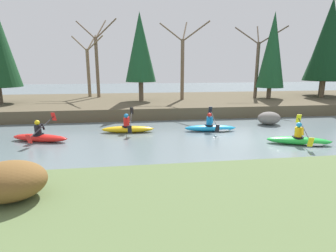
% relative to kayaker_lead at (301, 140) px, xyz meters
% --- Properties ---
extents(ground_plane, '(90.00, 90.00, 0.00)m').
position_rel_kayaker_lead_xyz_m(ground_plane, '(-1.43, 0.97, -0.20)').
color(ground_plane, slate).
extents(riverbank_far, '(44.00, 10.68, 0.77)m').
position_rel_kayaker_lead_xyz_m(riverbank_far, '(-1.43, 11.52, 0.19)').
color(riverbank_far, brown).
rests_on(riverbank_far, ground).
extents(conifer_tree_left, '(2.34, 2.34, 6.61)m').
position_rel_kayaker_lead_xyz_m(conifer_tree_left, '(-6.68, 10.39, 4.60)').
color(conifer_tree_left, brown).
rests_on(conifer_tree_left, riverbank_far).
extents(conifer_tree_mid_left, '(2.23, 2.23, 6.96)m').
position_rel_kayaker_lead_xyz_m(conifer_tree_mid_left, '(4.14, 10.64, 4.50)').
color(conifer_tree_mid_left, brown).
rests_on(conifer_tree_mid_left, riverbank_far).
extents(conifer_tree_centre, '(3.21, 3.21, 8.11)m').
position_rel_kayaker_lead_xyz_m(conifer_tree_centre, '(8.98, 10.47, 5.37)').
color(conifer_tree_centre, brown).
rests_on(conifer_tree_centre, riverbank_far).
extents(conifer_tree_mid_right, '(3.44, 3.44, 7.30)m').
position_rel_kayaker_lead_xyz_m(conifer_tree_mid_right, '(10.26, 12.31, 4.89)').
color(conifer_tree_mid_right, brown).
rests_on(conifer_tree_mid_right, riverbank_far).
extents(bare_tree_upstream, '(3.04, 3.01, 5.47)m').
position_rel_kayaker_lead_xyz_m(bare_tree_upstream, '(-11.10, 13.96, 3.16)').
color(bare_tree_upstream, '#7A664C').
rests_on(bare_tree_upstream, riverbank_far).
extents(bare_tree_mid_upstream, '(3.71, 3.67, 6.75)m').
position_rel_kayaker_lead_xyz_m(bare_tree_mid_upstream, '(-10.27, 13.51, 3.75)').
color(bare_tree_mid_upstream, brown).
rests_on(bare_tree_mid_upstream, riverbank_far).
extents(bare_tree_mid_downstream, '(3.47, 3.43, 6.29)m').
position_rel_kayaker_lead_xyz_m(bare_tree_mid_downstream, '(-3.32, 10.82, 3.54)').
color(bare_tree_mid_downstream, brown).
rests_on(bare_tree_mid_downstream, riverbank_far).
extents(bare_tree_downstream, '(3.41, 3.37, 6.17)m').
position_rel_kayaker_lead_xyz_m(bare_tree_downstream, '(3.29, 11.41, 3.48)').
color(bare_tree_downstream, brown).
rests_on(bare_tree_downstream, riverbank_far).
extents(shrub_clump_nearest, '(1.46, 1.22, 0.79)m').
position_rel_kayaker_lead_xyz_m(shrub_clump_nearest, '(-9.96, -4.92, 0.91)').
color(shrub_clump_nearest, brown).
rests_on(shrub_clump_nearest, riverbank_near).
extents(kayaker_lead, '(2.75, 2.02, 1.20)m').
position_rel_kayaker_lead_xyz_m(kayaker_lead, '(0.00, 0.00, 0.00)').
color(kayaker_lead, green).
rests_on(kayaker_lead, ground).
extents(kayaker_middle, '(2.79, 2.07, 1.20)m').
position_rel_kayaker_lead_xyz_m(kayaker_middle, '(-3.19, 2.96, 0.00)').
color(kayaker_middle, '#1993D6').
rests_on(kayaker_middle, ground).
extents(kayaker_trailing, '(2.79, 2.07, 1.20)m').
position_rel_kayaker_lead_xyz_m(kayaker_trailing, '(-7.67, 3.31, 0.02)').
color(kayaker_trailing, yellow).
rests_on(kayaker_trailing, ground).
extents(kayaker_far_back, '(2.76, 2.03, 1.20)m').
position_rel_kayaker_lead_xyz_m(kayaker_far_back, '(-11.69, 2.12, 0.02)').
color(kayaker_far_back, red).
rests_on(kayaker_far_back, ground).
extents(boulder_midstream, '(1.36, 1.06, 0.77)m').
position_rel_kayaker_lead_xyz_m(boulder_midstream, '(0.69, 4.13, 0.19)').
color(boulder_midstream, slate).
rests_on(boulder_midstream, ground).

